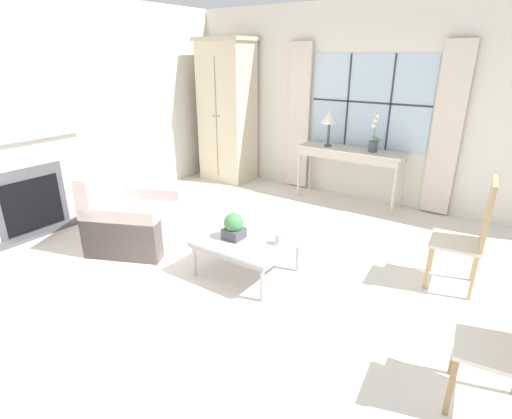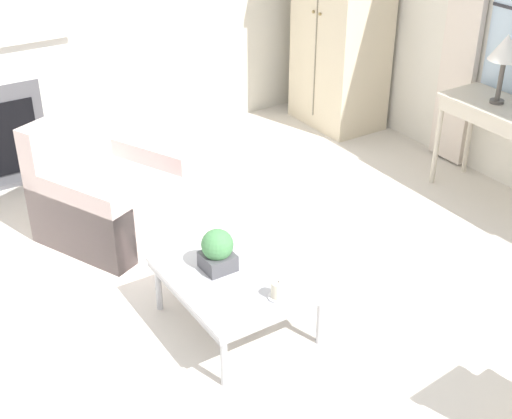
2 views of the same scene
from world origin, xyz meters
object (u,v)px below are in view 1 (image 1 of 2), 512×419
Objects in this scene: side_chair_wooden at (472,230)px; table_lamp at (330,118)px; pillar_candle at (279,240)px; coffee_table at (246,242)px; armchair_upholstered at (134,220)px; potted_plant_small at (234,226)px; potted_orchid at (374,138)px; fireplace at (23,178)px; armoire at (227,112)px; console_table at (350,155)px.

table_lamp is at bearing 143.29° from side_chair_wooden.
side_chair_wooden reaches higher than pillar_candle.
coffee_table is at bearing -153.03° from side_chair_wooden.
armchair_upholstered is 1.40m from potted_plant_small.
coffee_table is (1.48, 0.18, 0.05)m from armchair_upholstered.
armchair_upholstered is (-1.80, -2.79, -0.69)m from potted_orchid.
potted_plant_small is (-0.11, -0.06, 0.17)m from coffee_table.
potted_orchid is at bearing 46.54° from fireplace.
table_lamp is at bearing 1.54° from armoire.
fireplace is 7.92× the size of potted_plant_small.
armoire is 3.46m from coffee_table.
potted_plant_small is (2.11, -2.59, -0.66)m from armoire.
coffee_table is (-0.32, -2.61, -0.64)m from potted_orchid.
armoire reaches higher than side_chair_wooden.
table_lamp is 4.47× the size of pillar_candle.
potted_plant_small is (1.38, 0.12, 0.22)m from armchair_upholstered.
side_chair_wooden is (4.06, -1.59, -0.58)m from armoire.
coffee_table is (2.21, -2.53, -0.83)m from armoire.
table_lamp is 0.45× the size of armchair_upholstered.
potted_orchid is at bearing 83.13° from coffee_table.
potted_orchid is at bearing 3.09° from table_lamp.
potted_orchid is at bearing 5.96° from console_table.
fireplace is 4.11m from table_lamp.
armchair_upholstered is at bearing -118.33° from console_table.
table_lamp is 2.74m from potted_plant_small.
console_table is 2.87× the size of potted_orchid.
pillar_candle is (0.69, -2.50, -0.79)m from table_lamp.
fireplace reaches higher than console_table.
potted_orchid is at bearing 132.35° from side_chair_wooden.
side_chair_wooden is 1.19× the size of coffee_table.
potted_orchid is (0.31, 0.03, 0.27)m from console_table.
pillar_candle is (2.54, -2.45, -0.74)m from armoire.
pillar_candle reaches higher than coffee_table.
console_table is 2.47m from side_chair_wooden.
side_chair_wooden is (1.84, -1.64, -0.12)m from console_table.
table_lamp reaches higher than pillar_candle.
table_lamp is at bearing 105.37° from pillar_candle.
console_table is at bearing 1.39° from armoire.
pillar_candle is at bearing -74.63° from table_lamp.
fireplace is 4.55m from potted_orchid.
armoire is at bearing -178.46° from table_lamp.
fireplace is at bearing -167.07° from potted_plant_small.
armoire is 3.40m from potted_plant_small.
armoire is at bearing 79.51° from fireplace.
armoire is 2.27m from console_table.
fireplace is 1.36× the size of console_table.
table_lamp is 2.75m from coffee_table.
potted_orchid is 4.48× the size of pillar_candle.
table_lamp is at bearing -176.91° from potted_orchid.
armoire is 2.94m from armchair_upholstered.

